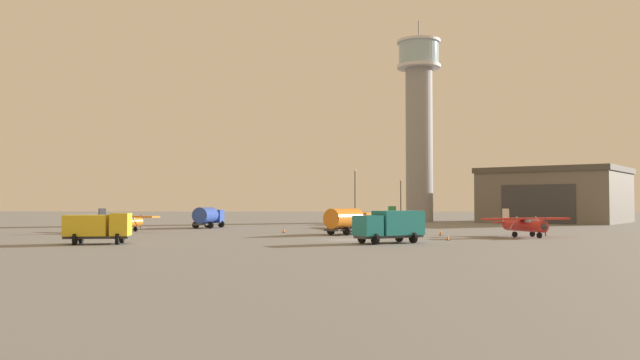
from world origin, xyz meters
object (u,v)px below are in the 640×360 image
Objects in this scene: truck_box_teal at (390,225)px; traffic_cone_near_left at (448,237)px; truck_fuel_tanker_blue at (208,216)px; traffic_cone_near_right at (284,230)px; truck_box_yellow at (98,227)px; traffic_cone_mid_apron at (441,232)px; airplane_silver at (369,218)px; truck_fuel_tanker_orange at (349,220)px; airplane_red at (524,224)px; control_tower at (419,118)px; light_post_west at (401,197)px; light_post_north at (355,192)px; airplane_orange at (122,221)px.

traffic_cone_near_left is (6.01, 4.60, -1.37)m from truck_box_teal.
truck_fuel_tanker_blue reaches higher than traffic_cone_near_right.
truck_fuel_tanker_blue is 10.71× the size of traffic_cone_near_right.
traffic_cone_near_right is (-11.42, 19.86, -1.35)m from truck_box_teal.
truck_box_teal reaches higher than truck_box_yellow.
traffic_cone_near_right is 19.17m from traffic_cone_mid_apron.
airplane_silver reaches higher than traffic_cone_mid_apron.
truck_fuel_tanker_orange is at bearing 66.93° from airplane_silver.
truck_box_teal is at bearing -74.81° from airplane_red.
truck_box_yellow is 28.82m from truck_fuel_tanker_orange.
truck_fuel_tanker_blue is at bearing 131.25° from traffic_cone_near_right.
truck_fuel_tanker_blue is (-34.87, -31.38, -18.54)m from control_tower.
truck_fuel_tanker_orange is at bearing -103.81° from light_post_west.
airplane_red is 28.25m from traffic_cone_near_right.
truck_fuel_tanker_blue is 36.45m from traffic_cone_mid_apron.
control_tower is 3.64× the size of airplane_silver.
light_post_north is at bearing 72.16° from traffic_cone_near_right.
airplane_silver is 18.57× the size of traffic_cone_near_left.
airplane_orange is at bearing 95.66° from truck_box_yellow.
truck_box_teal is 0.72× the size of light_post_north.
airplane_orange is at bearing 170.96° from traffic_cone_mid_apron.
traffic_cone_mid_apron is at bearing -60.53° from truck_fuel_tanker_orange.
truck_box_yellow is 0.63× the size of light_post_north.
airplane_orange is at bearing -135.52° from light_post_north.
traffic_cone_near_right is at bearing -127.52° from truck_fuel_tanker_blue.
light_post_west is (10.15, 41.27, 3.11)m from truck_fuel_tanker_orange.
truck_box_teal is 7.69m from traffic_cone_near_left.
truck_fuel_tanker_orange is at bearing -106.41° from control_tower.
truck_box_yellow is (-26.15, -36.70, 0.06)m from airplane_silver.
truck_fuel_tanker_blue is 1.00× the size of truck_box_teal.
airplane_silver is at bearing -110.36° from control_tower.
light_post_north is at bearing 35.09° from truck_fuel_tanker_orange.
airplane_orange is at bearing -64.04° from truck_box_teal.
truck_fuel_tanker_blue is (-39.01, 23.18, 0.28)m from airplane_red.
truck_fuel_tanker_blue is 9.46× the size of traffic_cone_mid_apron.
control_tower reaches higher than light_post_west.
light_post_north reaches higher than truck_fuel_tanker_blue.
airplane_silver reaches higher than truck_fuel_tanker_orange.
truck_box_yellow is at bearing -119.28° from light_post_west.
truck_fuel_tanker_blue reaches higher than airplane_red.
truck_box_yellow is 26.38m from truck_box_teal.
light_post_north is (1.65, 34.06, 3.85)m from truck_fuel_tanker_orange.
airplane_orange is 28.69m from truck_fuel_tanker_orange.
airplane_orange is 1.69× the size of truck_box_yellow.
truck_box_yellow is (-2.59, -35.79, -0.14)m from truck_fuel_tanker_blue.
airplane_orange is 0.98× the size of airplane_red.
truck_fuel_tanker_blue is 18.71m from traffic_cone_near_right.
truck_box_yellow is 32.99m from traffic_cone_near_left.
control_tower is 37.52m from airplane_silver.
light_post_north is at bearing -176.16° from airplane_red.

